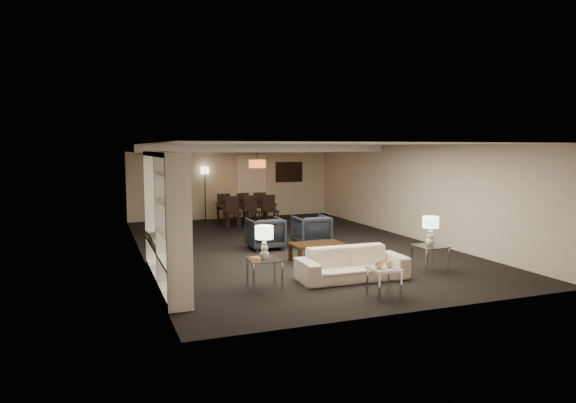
# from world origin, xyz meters

# --- Properties ---
(floor) EXTENTS (11.00, 11.00, 0.00)m
(floor) POSITION_xyz_m (0.00, 0.00, 0.00)
(floor) COLOR black
(floor) RESTS_ON ground
(ceiling) EXTENTS (7.00, 11.00, 0.02)m
(ceiling) POSITION_xyz_m (0.00, 0.00, 2.50)
(ceiling) COLOR silver
(ceiling) RESTS_ON ground
(wall_back) EXTENTS (7.00, 0.02, 2.50)m
(wall_back) POSITION_xyz_m (0.00, 5.50, 1.25)
(wall_back) COLOR #C1B59B
(wall_back) RESTS_ON ground
(wall_front) EXTENTS (7.00, 0.02, 2.50)m
(wall_front) POSITION_xyz_m (0.00, -5.50, 1.25)
(wall_front) COLOR #C1B59B
(wall_front) RESTS_ON ground
(wall_left) EXTENTS (0.02, 11.00, 2.50)m
(wall_left) POSITION_xyz_m (-3.50, 0.00, 1.25)
(wall_left) COLOR #C1B59B
(wall_left) RESTS_ON ground
(wall_right) EXTENTS (0.02, 11.00, 2.50)m
(wall_right) POSITION_xyz_m (3.50, 0.00, 1.25)
(wall_right) COLOR #C1B59B
(wall_right) RESTS_ON ground
(ceiling_soffit) EXTENTS (7.00, 4.00, 0.20)m
(ceiling_soffit) POSITION_xyz_m (0.00, 3.50, 2.40)
(ceiling_soffit) COLOR silver
(ceiling_soffit) RESTS_ON ceiling
(curtains) EXTENTS (1.50, 0.12, 2.40)m
(curtains) POSITION_xyz_m (-0.90, 5.42, 1.20)
(curtains) COLOR beige
(curtains) RESTS_ON wall_back
(door) EXTENTS (0.90, 0.05, 2.10)m
(door) POSITION_xyz_m (0.70, 5.47, 1.05)
(door) COLOR silver
(door) RESTS_ON wall_back
(painting) EXTENTS (0.95, 0.04, 0.65)m
(painting) POSITION_xyz_m (2.10, 5.46, 1.55)
(painting) COLOR #142D38
(painting) RESTS_ON wall_back
(media_unit) EXTENTS (0.38, 3.40, 2.35)m
(media_unit) POSITION_xyz_m (-3.31, -2.60, 1.18)
(media_unit) COLOR white
(media_unit) RESTS_ON wall_left
(pendant_light) EXTENTS (0.52, 0.52, 0.24)m
(pendant_light) POSITION_xyz_m (0.30, 3.50, 1.92)
(pendant_light) COLOR #D8591E
(pendant_light) RESTS_ON ceiling_soffit
(sofa) EXTENTS (2.04, 0.84, 0.59)m
(sofa) POSITION_xyz_m (-0.06, -3.50, 0.29)
(sofa) COLOR beige
(sofa) RESTS_ON floor
(coffee_table) EXTENTS (1.11, 0.65, 0.40)m
(coffee_table) POSITION_xyz_m (-0.06, -1.90, 0.20)
(coffee_table) COLOR black
(coffee_table) RESTS_ON floor
(armchair_left) EXTENTS (0.81, 0.83, 0.75)m
(armchair_left) POSITION_xyz_m (-0.66, -0.20, 0.38)
(armchair_left) COLOR black
(armchair_left) RESTS_ON floor
(armchair_right) EXTENTS (0.81, 0.84, 0.75)m
(armchair_right) POSITION_xyz_m (0.54, -0.20, 0.38)
(armchair_right) COLOR black
(armchair_right) RESTS_ON floor
(side_table_left) EXTENTS (0.59, 0.59, 0.52)m
(side_table_left) POSITION_xyz_m (-1.76, -3.50, 0.26)
(side_table_left) COLOR silver
(side_table_left) RESTS_ON floor
(side_table_right) EXTENTS (0.56, 0.56, 0.52)m
(side_table_right) POSITION_xyz_m (1.64, -3.50, 0.26)
(side_table_right) COLOR white
(side_table_right) RESTS_ON floor
(table_lamp_left) EXTENTS (0.33, 0.33, 0.57)m
(table_lamp_left) POSITION_xyz_m (-1.76, -3.50, 0.80)
(table_lamp_left) COLOR beige
(table_lamp_left) RESTS_ON side_table_left
(table_lamp_right) EXTENTS (0.35, 0.35, 0.57)m
(table_lamp_right) POSITION_xyz_m (1.64, -3.50, 0.80)
(table_lamp_right) COLOR beige
(table_lamp_right) RESTS_ON side_table_right
(marble_table) EXTENTS (0.47, 0.47, 0.46)m
(marble_table) POSITION_xyz_m (-0.06, -4.60, 0.23)
(marble_table) COLOR white
(marble_table) RESTS_ON floor
(gold_gourd_a) EXTENTS (0.15, 0.15, 0.15)m
(gold_gourd_a) POSITION_xyz_m (-0.16, -4.60, 0.54)
(gold_gourd_a) COLOR #DCAC74
(gold_gourd_a) RESTS_ON marble_table
(gold_gourd_b) EXTENTS (0.13, 0.13, 0.13)m
(gold_gourd_b) POSITION_xyz_m (0.04, -4.60, 0.53)
(gold_gourd_b) COLOR #D7B672
(gold_gourd_b) RESTS_ON marble_table
(television) EXTENTS (1.07, 0.14, 0.61)m
(television) POSITION_xyz_m (-3.28, -1.85, 1.06)
(television) COLOR black
(television) RESTS_ON media_unit
(vase_blue) EXTENTS (0.15, 0.15, 0.16)m
(vase_blue) POSITION_xyz_m (-3.31, -3.72, 1.14)
(vase_blue) COLOR #2950B5
(vase_blue) RESTS_ON media_unit
(vase_amber) EXTENTS (0.15, 0.15, 0.15)m
(vase_amber) POSITION_xyz_m (-3.31, -3.19, 1.64)
(vase_amber) COLOR gold
(vase_amber) RESTS_ON media_unit
(floor_speaker) EXTENTS (0.14, 0.14, 1.08)m
(floor_speaker) POSITION_xyz_m (-3.20, -1.77, 0.54)
(floor_speaker) COLOR black
(floor_speaker) RESTS_ON floor
(dining_table) EXTENTS (1.81, 1.01, 0.64)m
(dining_table) POSITION_xyz_m (0.06, 3.93, 0.32)
(dining_table) COLOR black
(dining_table) RESTS_ON floor
(chair_nl) EXTENTS (0.47, 0.47, 0.94)m
(chair_nl) POSITION_xyz_m (-0.54, 3.28, 0.47)
(chair_nl) COLOR black
(chair_nl) RESTS_ON floor
(chair_nm) EXTENTS (0.46, 0.46, 0.94)m
(chair_nm) POSITION_xyz_m (0.06, 3.28, 0.47)
(chair_nm) COLOR black
(chair_nm) RESTS_ON floor
(chair_nr) EXTENTS (0.45, 0.45, 0.94)m
(chair_nr) POSITION_xyz_m (0.66, 3.28, 0.47)
(chair_nr) COLOR black
(chair_nr) RESTS_ON floor
(chair_fl) EXTENTS (0.49, 0.49, 0.94)m
(chair_fl) POSITION_xyz_m (-0.54, 4.58, 0.47)
(chair_fl) COLOR black
(chair_fl) RESTS_ON floor
(chair_fm) EXTENTS (0.48, 0.48, 0.94)m
(chair_fm) POSITION_xyz_m (0.06, 4.58, 0.47)
(chair_fm) COLOR black
(chair_fm) RESTS_ON floor
(chair_fr) EXTENTS (0.46, 0.46, 0.94)m
(chair_fr) POSITION_xyz_m (0.66, 4.58, 0.47)
(chair_fr) COLOR black
(chair_fr) RESTS_ON floor
(floor_lamp) EXTENTS (0.27, 0.27, 1.79)m
(floor_lamp) POSITION_xyz_m (-1.00, 5.20, 0.90)
(floor_lamp) COLOR black
(floor_lamp) RESTS_ON floor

